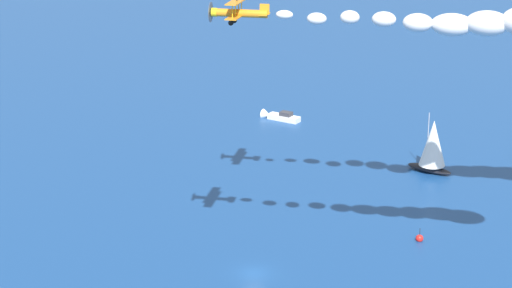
# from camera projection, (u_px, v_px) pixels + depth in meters

# --- Properties ---
(ground_plane) EXTENTS (2000.00, 2000.00, 0.00)m
(ground_plane) POSITION_uv_depth(u_px,v_px,m) (254.00, 273.00, 133.42)
(ground_plane) COLOR navy
(sailboat_offshore) EXTENTS (5.65, 8.22, 10.25)m
(sailboat_offshore) POSITION_uv_depth(u_px,v_px,m) (433.00, 146.00, 167.84)
(sailboat_offshore) COLOR black
(sailboat_offshore) RESTS_ON ground_plane
(motorboat_trailing) EXTENTS (5.35, 8.12, 2.33)m
(motorboat_trailing) POSITION_uv_depth(u_px,v_px,m) (279.00, 116.00, 197.00)
(motorboat_trailing) COLOR white
(motorboat_trailing) RESTS_ON ground_plane
(marker_buoy) EXTENTS (1.10, 1.10, 2.10)m
(marker_buoy) POSITION_uv_depth(u_px,v_px,m) (419.00, 238.00, 143.04)
(marker_buoy) COLOR red
(marker_buoy) RESTS_ON ground_plane
(biplane_lead) EXTENTS (6.56, 6.51, 3.61)m
(biplane_lead) POSITION_uv_depth(u_px,v_px,m) (237.00, 12.00, 113.72)
(biplane_lead) COLOR orange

